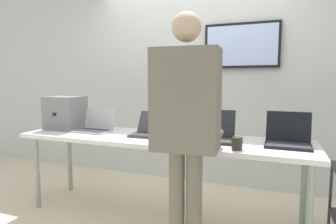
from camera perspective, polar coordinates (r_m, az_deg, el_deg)
The scene contains 11 objects.
ground at distance 2.97m, azimuth -1.75°, elevation -20.60°, with size 8.00×8.00×0.04m, color beige.
back_wall at distance 3.71m, azimuth 5.25°, elevation 7.04°, with size 8.00×0.11×2.73m.
workbench at distance 2.71m, azimuth -1.81°, elevation -6.16°, with size 2.75×0.70×0.79m.
equipment_box at distance 3.33m, azimuth -19.85°, elevation -0.12°, with size 0.36×0.34×0.36m.
laptop_station_0 at distance 3.08m, azimuth -14.36°, elevation -2.77°, with size 0.38×0.29×0.23m.
laptop_station_1 at distance 2.78m, azimuth -3.65°, elevation -3.61°, with size 0.33×0.36×0.22m.
laptop_station_2 at distance 2.57m, azimuth 9.16°, elevation -4.30°, with size 0.37×0.35×0.26m.
laptop_station_3 at distance 2.53m, azimuth 22.88°, elevation -4.85°, with size 0.36×0.31×0.27m.
person at distance 1.92m, azimuth 3.65°, elevation -1.16°, with size 0.45×0.60×1.77m.
coffee_mug at distance 2.26m, azimuth 13.66°, elevation -6.18°, with size 0.08×0.08×0.10m.
paper_sheet at distance 2.34m, azimuth 16.17°, elevation -7.04°, with size 0.23×0.31×0.00m.
Camera 1 is at (1.04, -2.44, 1.32)m, focal length 30.47 mm.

